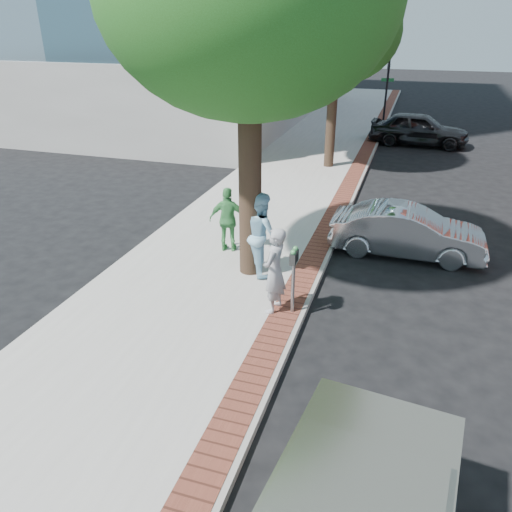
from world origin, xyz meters
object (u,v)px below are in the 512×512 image
at_px(bg_car, 419,129).
at_px(person_green, 228,220).
at_px(sedan_silver, 407,232).
at_px(person_gray, 274,271).
at_px(person_officer, 261,233).
at_px(parking_meter, 294,267).

bearing_deg(bg_car, person_green, 166.19).
bearing_deg(person_green, sedan_silver, -172.63).
bearing_deg(person_gray, bg_car, 179.70).
xyz_separation_m(person_gray, person_officer, (-0.78, 1.60, 0.08)).
distance_m(parking_meter, sedan_silver, 4.54).
xyz_separation_m(person_green, sedan_silver, (4.47, 1.46, -0.35)).
distance_m(person_officer, person_green, 1.53).
distance_m(parking_meter, person_gray, 0.41).
height_order(person_green, bg_car, person_green).
bearing_deg(sedan_silver, person_green, 108.51).
bearing_deg(parking_meter, person_green, 133.05).
xyz_separation_m(person_officer, person_green, (-1.18, 0.96, -0.15)).
bearing_deg(person_green, person_officer, 130.21).
distance_m(parking_meter, bg_car, 17.48).
bearing_deg(parking_meter, bg_car, 83.09).
relative_size(sedan_silver, bg_car, 0.84).
distance_m(person_officer, bg_car, 16.13).
xyz_separation_m(person_officer, sedan_silver, (3.29, 2.42, -0.50)).
distance_m(sedan_silver, bg_car, 13.38).
relative_size(parking_meter, person_green, 0.86).
bearing_deg(person_officer, parking_meter, 175.28).
xyz_separation_m(parking_meter, person_gray, (-0.39, -0.04, -0.13)).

